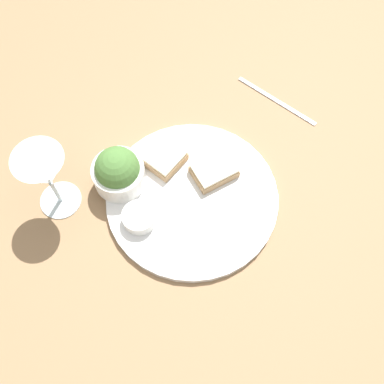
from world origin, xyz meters
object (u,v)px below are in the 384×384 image
object	(u,v)px
sauce_ramekin	(139,217)
wine_glass	(45,173)
fork	(277,100)
salad_bowl	(118,171)
cheese_toast_far	(166,158)
cheese_toast_near	(214,171)

from	to	relation	value
sauce_ramekin	wine_glass	xyz separation A→B (m)	(0.10, -0.13, 0.08)
sauce_ramekin	fork	size ratio (longest dim) A/B	0.33
sauce_ramekin	wine_glass	size ratio (longest dim) A/B	0.39
salad_bowl	wine_glass	world-z (taller)	wine_glass
sauce_ramekin	cheese_toast_far	world-z (taller)	same
wine_glass	sauce_ramekin	bearing A→B (deg)	128.38
sauce_ramekin	cheese_toast_near	distance (m)	0.17
cheese_toast_near	cheese_toast_far	bearing A→B (deg)	-51.24
wine_glass	salad_bowl	bearing A→B (deg)	162.49
fork	salad_bowl	bearing A→B (deg)	-2.87
sauce_ramekin	fork	world-z (taller)	sauce_ramekin
sauce_ramekin	cheese_toast_far	bearing A→B (deg)	-144.99
fork	sauce_ramekin	bearing A→B (deg)	10.58
cheese_toast_near	wine_glass	world-z (taller)	wine_glass
wine_glass	fork	world-z (taller)	wine_glass
salad_bowl	wine_glass	xyz separation A→B (m)	(0.11, -0.04, 0.06)
salad_bowl	sauce_ramekin	world-z (taller)	salad_bowl
cheese_toast_near	fork	xyz separation A→B (m)	(-0.22, -0.07, -0.02)
cheese_toast_far	fork	distance (m)	0.28
salad_bowl	cheese_toast_near	size ratio (longest dim) A/B	1.15
salad_bowl	cheese_toast_far	xyz separation A→B (m)	(-0.09, 0.01, -0.02)
salad_bowl	sauce_ramekin	bearing A→B (deg)	81.34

